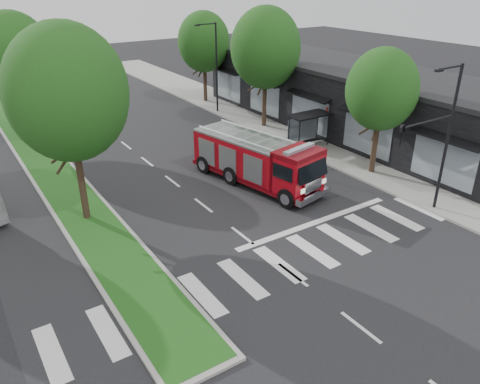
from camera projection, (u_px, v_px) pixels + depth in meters
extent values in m
plane|color=black|center=(242.00, 236.00, 23.51)|extent=(140.00, 140.00, 0.00)
cube|color=gray|center=(303.00, 137.00, 37.23)|extent=(5.00, 80.00, 0.15)
cube|color=gray|center=(37.00, 152.00, 34.08)|extent=(3.00, 50.00, 0.14)
cube|color=#184C15|center=(37.00, 151.00, 34.04)|extent=(2.60, 49.50, 0.02)
cube|color=black|center=(347.00, 99.00, 38.42)|extent=(8.00, 30.00, 5.00)
cylinder|color=black|center=(299.00, 137.00, 33.42)|extent=(0.08, 0.08, 2.50)
cylinder|color=black|center=(328.00, 131.00, 34.81)|extent=(0.08, 0.08, 2.50)
cylinder|color=black|center=(289.00, 133.00, 34.33)|extent=(0.08, 0.08, 2.50)
cylinder|color=black|center=(317.00, 127.00, 35.72)|extent=(0.08, 0.08, 2.50)
cube|color=black|center=(310.00, 115.00, 34.01)|extent=(3.20, 1.60, 0.12)
cube|color=#8C99A5|center=(302.00, 129.00, 35.08)|extent=(2.80, 0.04, 1.80)
cube|color=black|center=(308.00, 141.00, 34.87)|extent=(2.40, 0.40, 0.08)
cylinder|color=black|center=(374.00, 146.00, 29.93)|extent=(0.36, 0.36, 3.74)
ellipsoid|color=black|center=(382.00, 90.00, 28.36)|extent=(4.40, 4.40, 5.06)
cylinder|color=black|center=(264.00, 101.00, 38.83)|extent=(0.36, 0.36, 4.40)
ellipsoid|color=black|center=(266.00, 48.00, 36.98)|extent=(5.60, 5.60, 6.44)
cylinder|color=black|center=(205.00, 82.00, 46.47)|extent=(0.36, 0.36, 3.96)
ellipsoid|color=black|center=(204.00, 42.00, 44.80)|extent=(5.00, 5.00, 5.75)
cylinder|color=black|center=(81.00, 180.00, 24.07)|extent=(0.36, 0.36, 4.62)
ellipsoid|color=black|center=(67.00, 93.00, 22.12)|extent=(5.80, 5.80, 6.67)
cylinder|color=black|center=(26.00, 117.00, 34.67)|extent=(0.36, 0.36, 4.40)
ellipsoid|color=black|center=(14.00, 58.00, 32.82)|extent=(5.60, 5.60, 6.44)
cylinder|color=black|center=(447.00, 141.00, 24.37)|extent=(0.16, 0.16, 8.00)
cylinder|color=black|center=(451.00, 67.00, 22.25)|extent=(1.80, 0.10, 0.10)
cube|color=black|center=(439.00, 70.00, 21.82)|extent=(0.45, 0.20, 0.12)
cylinder|color=black|center=(427.00, 122.00, 22.77)|extent=(4.00, 0.10, 0.10)
imported|color=black|center=(402.00, 136.00, 22.05)|extent=(0.18, 0.22, 1.10)
cylinder|color=black|center=(217.00, 69.00, 42.09)|extent=(0.16, 0.16, 8.00)
cylinder|color=black|center=(207.00, 24.00, 39.96)|extent=(1.80, 0.10, 0.10)
cube|color=black|center=(197.00, 25.00, 39.54)|extent=(0.45, 0.20, 0.12)
cube|color=#5C050B|center=(255.00, 175.00, 29.15)|extent=(4.39, 9.33, 0.27)
cube|color=maroon|center=(246.00, 154.00, 29.22)|extent=(3.97, 7.23, 2.14)
cube|color=maroon|center=(298.00, 173.00, 26.55)|extent=(3.00, 2.41, 2.25)
cube|color=#B2B2B7|center=(246.00, 137.00, 28.74)|extent=(3.97, 7.23, 0.13)
cylinder|color=#B2B2B7|center=(234.00, 138.00, 28.03)|extent=(1.37, 6.31, 0.11)
cylinder|color=#B2B2B7|center=(256.00, 131.00, 29.26)|extent=(1.37, 6.31, 0.11)
cube|color=silver|center=(314.00, 196.00, 26.19)|extent=(2.80, 0.91, 0.37)
cube|color=#8C99A5|center=(299.00, 149.00, 25.92)|extent=(2.38, 0.83, 0.19)
cylinder|color=black|center=(287.00, 198.00, 26.02)|extent=(0.60, 1.23, 1.18)
cylinder|color=black|center=(314.00, 185.00, 27.58)|extent=(0.60, 1.23, 1.18)
cylinder|color=black|center=(231.00, 176.00, 28.90)|extent=(0.60, 1.23, 1.18)
cylinder|color=black|center=(259.00, 165.00, 30.46)|extent=(0.60, 1.23, 1.18)
cylinder|color=black|center=(204.00, 164.00, 30.54)|extent=(0.60, 1.23, 1.18)
cylinder|color=black|center=(231.00, 155.00, 32.11)|extent=(0.60, 1.23, 1.18)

